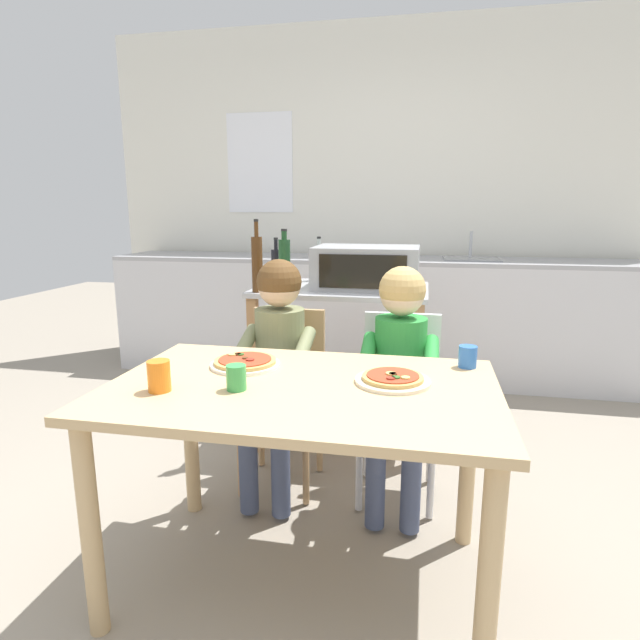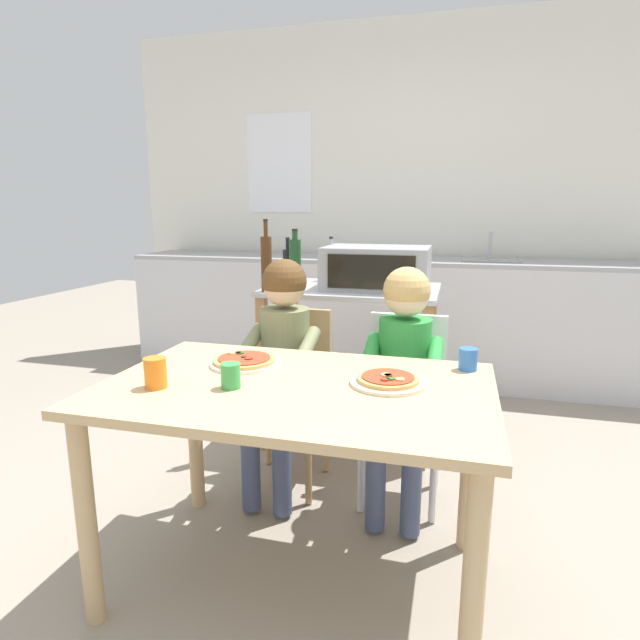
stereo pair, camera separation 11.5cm
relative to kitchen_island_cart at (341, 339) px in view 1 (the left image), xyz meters
The scene contains 19 objects.
ground_plane 0.59m from the kitchen_island_cart, 57.58° to the right, with size 11.02×11.02×0.00m, color gray.
back_wall_tiled 1.79m from the kitchen_island_cart, 88.00° to the left, with size 4.50×0.13×2.70m.
kitchen_counter 1.22m from the kitchen_island_cart, 87.10° to the left, with size 4.05×0.60×1.11m.
kitchen_island_cart is the anchor object (origin of this frame).
toaster_oven 0.42m from the kitchen_island_cart, ahead, with size 0.54×0.40×0.22m.
bottle_squat_spirits 0.56m from the kitchen_island_cart, 166.74° to the left, with size 0.06×0.06×0.26m.
bottle_tall_green_wine 0.50m from the kitchen_island_cart, 126.00° to the left, with size 0.06×0.06×0.26m.
bottle_brown_beer 0.64m from the kitchen_island_cart, 147.82° to the right, with size 0.06×0.06×0.37m.
bottle_clear_vinegar 0.53m from the kitchen_island_cart, behind, with size 0.06×0.06×0.31m.
dining_table 1.20m from the kitchen_island_cart, 87.12° to the right, with size 1.25×0.80×0.73m.
dining_chair_left 0.56m from the kitchen_island_cart, 109.67° to the right, with size 0.36×0.36×0.81m.
dining_chair_right 0.63m from the kitchen_island_cart, 56.32° to the right, with size 0.36×0.36×0.81m.
child_in_olive_shirt 0.67m from the kitchen_island_cart, 106.25° to the right, with size 0.32×0.42×1.05m.
child_in_green_shirt 0.73m from the kitchen_island_cart, 61.52° to the right, with size 0.32×0.42×1.03m.
pizza_plate_white 1.07m from the kitchen_island_cart, 100.12° to the right, with size 0.25×0.25×0.03m.
pizza_plate_cream 1.19m from the kitchen_island_cart, 72.79° to the right, with size 0.25×0.25×0.03m.
drinking_cup_green 1.30m from the kitchen_island_cart, 95.71° to the right, with size 0.06×0.06×0.08m, color green.
drinking_cup_blue 1.10m from the kitchen_island_cart, 56.28° to the right, with size 0.06×0.06×0.08m, color blue.
drinking_cup_orange 1.40m from the kitchen_island_cart, 104.98° to the right, with size 0.07×0.07×0.10m, color orange.
Camera 1 is at (0.37, -1.55, 1.28)m, focal length 29.09 mm.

